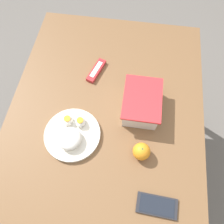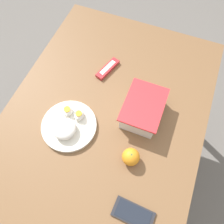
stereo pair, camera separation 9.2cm
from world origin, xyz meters
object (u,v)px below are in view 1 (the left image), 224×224
at_px(orange_fruit, 141,151).
at_px(candy_bar, 96,70).
at_px(cell_phone, 157,206).
at_px(food_container, 141,104).
at_px(rice_plate, 72,134).

height_order(orange_fruit, candy_bar, orange_fruit).
bearing_deg(orange_fruit, candy_bar, -146.71).
xyz_separation_m(candy_bar, cell_phone, (0.55, 0.32, -0.00)).
distance_m(food_container, rice_plate, 0.32).
height_order(rice_plate, candy_bar, rice_plate).
relative_size(rice_plate, cell_phone, 1.54).
bearing_deg(candy_bar, orange_fruit, 33.29).
bearing_deg(cell_phone, rice_plate, -121.15).
distance_m(food_container, cell_phone, 0.40).
xyz_separation_m(rice_plate, cell_phone, (0.22, 0.36, -0.01)).
relative_size(food_container, cell_phone, 1.40).
xyz_separation_m(food_container, candy_bar, (-0.17, -0.22, -0.03)).
bearing_deg(cell_phone, food_container, -166.48).
relative_size(orange_fruit, cell_phone, 0.46).
xyz_separation_m(food_container, cell_phone, (0.39, 0.09, -0.04)).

